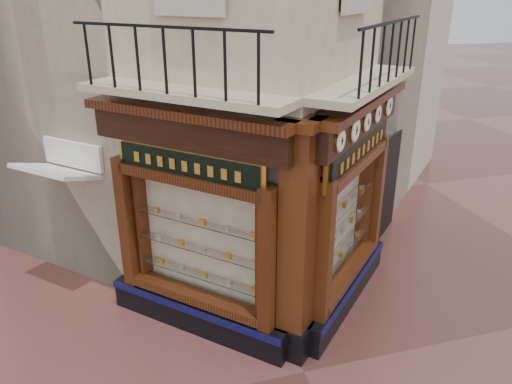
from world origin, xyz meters
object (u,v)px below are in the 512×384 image
object	(u,v)px
clock_b	(355,130)
awning	(75,291)
clock_c	(366,121)
signboard_left	(187,165)
clock_a	(340,141)
clock_d	(377,114)
signboard_right	(360,149)
clock_e	(388,106)
corner_pilaster	(297,249)

from	to	relation	value
clock_b	awning	bearing A→B (deg)	107.05
clock_b	awning	world-z (taller)	clock_b
clock_c	awning	size ratio (longest dim) A/B	0.24
signboard_left	clock_a	bearing A→B (deg)	-161.85
clock_c	signboard_left	distance (m)	2.96
clock_d	signboard_left	distance (m)	3.39
clock_d	signboard_right	world-z (taller)	clock_d
clock_b	signboard_left	xyz separation A→B (m)	(-2.50, 0.58, -0.52)
clock_d	signboard_left	size ratio (longest dim) A/B	0.17
awning	clock_e	bearing A→B (deg)	-145.62
signboard_right	clock_e	bearing A→B (deg)	-5.32
clock_e	awning	xyz separation A→B (m)	(-5.98, 1.12, -3.62)
clock_b	signboard_right	size ratio (longest dim) A/B	0.18
clock_b	clock_c	size ratio (longest dim) A/B	1.15
clock_a	clock_b	distance (m)	0.64
clock_b	signboard_right	xyz separation A→B (m)	(0.42, 0.58, -0.52)
clock_b	clock_c	world-z (taller)	clock_b
clock_c	clock_e	bearing A→B (deg)	0.00
clock_b	signboard_left	size ratio (longest dim) A/B	0.20
corner_pilaster	awning	world-z (taller)	corner_pilaster
clock_a	clock_b	bearing A→B (deg)	0.00
clock_d	corner_pilaster	bearing A→B (deg)	169.18
clock_a	clock_c	bearing A→B (deg)	-0.00
clock_a	awning	xyz separation A→B (m)	(-4.19, 2.92, -3.62)
corner_pilaster	signboard_right	xyz separation A→B (m)	(1.46, 1.01, 1.15)
clock_c	signboard_left	world-z (taller)	clock_c
clock_a	signboard_right	xyz separation A→B (m)	(0.88, 1.03, -0.52)
clock_c	signboard_left	xyz separation A→B (m)	(-2.91, 0.16, -0.52)
clock_d	clock_e	size ratio (longest dim) A/B	0.85
corner_pilaster	clock_d	world-z (taller)	corner_pilaster
clock_b	clock_e	size ratio (longest dim) A/B	1.01
clock_e	signboard_right	distance (m)	1.30
corner_pilaster	signboard_left	xyz separation A→B (m)	(-1.46, 1.01, 1.15)
clock_d	clock_c	bearing A→B (deg)	-180.00
signboard_left	corner_pilaster	bearing A→B (deg)	-169.75
corner_pilaster	clock_d	bearing A→B (deg)	-10.82
clock_b	clock_c	xyz separation A→B (m)	(0.42, 0.42, -0.00)
signboard_left	signboard_right	distance (m)	2.92
clock_a	corner_pilaster	bearing A→B (deg)	132.93
clock_d	signboard_right	bearing A→B (deg)	167.11
clock_c	clock_e	xyz separation A→B (m)	(0.93, 0.93, 0.00)
clock_d	signboard_right	xyz separation A→B (m)	(-0.42, -0.26, -0.52)
clock_a	clock_c	xyz separation A→B (m)	(0.87, 0.87, -0.00)
awning	signboard_right	size ratio (longest dim) A/B	0.66
clock_b	awning	xyz separation A→B (m)	(-4.64, 2.46, -3.62)
clock_c	clock_e	world-z (taller)	clock_e
awning	signboard_left	distance (m)	4.21
clock_b	corner_pilaster	bearing A→B (deg)	157.68
corner_pilaster	signboard_right	distance (m)	2.12
awning	signboard_left	size ratio (longest dim) A/B	0.73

